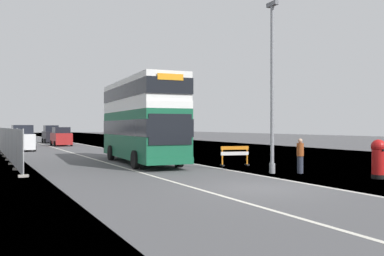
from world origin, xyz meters
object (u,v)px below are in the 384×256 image
Objects in this scene: red_pillar_postbox at (378,157)px; car_oncoming_near at (22,139)px; car_receding_mid at (61,137)px; car_receding_far at (51,135)px; pedestrian_at_kerb at (300,156)px; double_decker_bus at (141,119)px; roadworks_barrier at (235,153)px; lamppost_foreground at (272,93)px.

car_oncoming_near is at bearing 112.52° from red_pillar_postbox.
car_receding_far reaches higher than car_receding_mid.
pedestrian_at_kerb is (-1.72, 3.06, -0.09)m from red_pillar_postbox.
roadworks_barrier is at bearing -43.93° from double_decker_bus.
car_receding_mid is at bearing 98.95° from roadworks_barrier.
red_pillar_postbox is 0.42× the size of car_receding_far.
car_oncoming_near is 27.87m from pedestrian_at_kerb.
car_receding_far is at bearing 96.60° from roadworks_barrier.
car_oncoming_near is at bearing -106.40° from car_receding_far.
lamppost_foreground is 26.99m from car_oncoming_near.
car_oncoming_near is at bearing 107.49° from double_decker_bus.
car_receding_mid is at bearing -91.21° from car_receding_far.
lamppost_foreground reaches higher than car_oncoming_near.
red_pillar_postbox is 46.96m from car_receding_far.
car_oncoming_near reaches higher than red_pillar_postbox.
car_receding_mid reaches higher than roadworks_barrier.
red_pillar_postbox is at bearing -60.71° from pedestrian_at_kerb.
double_decker_bus is 34.59m from car_receding_far.
double_decker_bus is at bearing 119.07° from pedestrian_at_kerb.
roadworks_barrier is at bearing -83.40° from car_receding_far.
double_decker_bus reaches higher than roadworks_barrier.
pedestrian_at_kerb is (5.14, -43.40, -0.26)m from car_receding_far.
pedestrian_at_kerb is (4.91, -8.84, -1.87)m from double_decker_bus.
roadworks_barrier is at bearing -81.05° from car_receding_mid.
red_pillar_postbox is (6.63, -11.90, -1.78)m from double_decker_bus.
car_oncoming_near is at bearing -120.32° from car_receding_mid.
car_receding_mid is 34.79m from pedestrian_at_kerb.
double_decker_bus is 10.29m from pedestrian_at_kerb.
double_decker_bus reaches higher than car_oncoming_near.
car_receding_far reaches higher than car_oncoming_near.
car_receding_far reaches higher than roadworks_barrier.
lamppost_foreground reaches higher than car_receding_far.
lamppost_foreground is 5.25m from roadworks_barrier.
red_pillar_postbox is 31.35m from car_oncoming_near.
lamppost_foreground is 4.82× the size of roadworks_barrier.
lamppost_foreground is 4.91× the size of pedestrian_at_kerb.
red_pillar_postbox is at bearing -73.04° from roadworks_barrier.
car_receding_mid is 9.02m from car_receding_far.
lamppost_foreground reaches higher than red_pillar_postbox.
double_decker_bus is at bearing 136.07° from roadworks_barrier.
lamppost_foreground reaches higher than pedestrian_at_kerb.
car_oncoming_near is at bearing 109.79° from lamppost_foreground.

